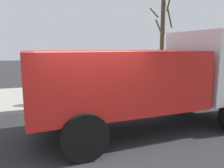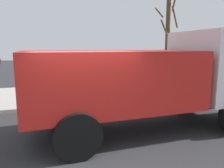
# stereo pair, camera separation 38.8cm
# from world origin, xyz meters

# --- Properties ---
(ground_plane) EXTENTS (80.00, 80.00, 0.00)m
(ground_plane) POSITION_xyz_m (0.00, 0.00, 0.00)
(ground_plane) COLOR #2D2D30
(sidewalk_curb) EXTENTS (36.00, 5.00, 0.15)m
(sidewalk_curb) POSITION_xyz_m (0.00, 6.50, 0.07)
(sidewalk_curb) COLOR #ADA89E
(sidewalk_curb) RESTS_ON ground
(fire_hydrant) EXTENTS (0.26, 0.60, 0.87)m
(fire_hydrant) POSITION_xyz_m (-0.38, 4.96, 0.61)
(fire_hydrant) COLOR yellow
(fire_hydrant) RESTS_ON sidewalk_curb
(loose_tire) EXTENTS (1.29, 0.75, 1.29)m
(loose_tire) POSITION_xyz_m (-0.41, 4.48, 0.79)
(loose_tire) COLOR black
(loose_tire) RESTS_ON sidewalk_curb
(dump_truck_red) EXTENTS (7.08, 3.00, 3.00)m
(dump_truck_red) POSITION_xyz_m (2.15, 1.08, 1.61)
(dump_truck_red) COLOR red
(dump_truck_red) RESTS_ON ground
(bare_tree) EXTENTS (1.25, 1.24, 5.50)m
(bare_tree) POSITION_xyz_m (5.83, 6.47, 3.02)
(bare_tree) COLOR #4C3823
(bare_tree) RESTS_ON sidewalk_curb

